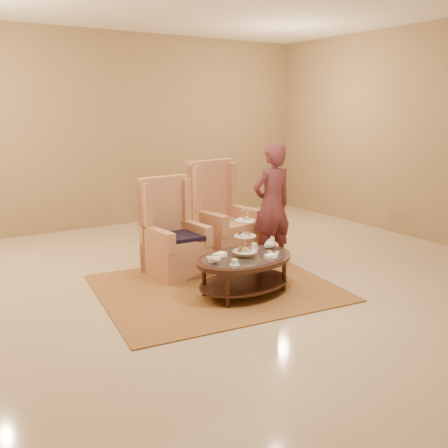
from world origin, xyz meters
TOP-DOWN VIEW (x-y plane):
  - ground at (0.00, 0.00)m, footprint 8.00×8.00m
  - ceiling at (0.00, 0.00)m, footprint 8.00×8.00m
  - wall_back at (0.00, 4.00)m, footprint 8.00×0.04m
  - wall_right at (4.00, 0.00)m, footprint 0.04×8.00m
  - rug at (-0.17, 0.05)m, footprint 2.99×2.58m
  - tea_table at (0.02, -0.28)m, footprint 1.34×0.99m
  - armchair_left at (-0.36, 0.86)m, footprint 0.76×0.79m
  - armchair_right at (0.55, 1.13)m, footprint 0.87×0.90m
  - person at (1.00, 0.49)m, footprint 0.62×0.41m

SIDE VIEW (x-z plane):
  - ground at x=0.00m, z-range 0.00..0.00m
  - ceiling at x=0.00m, z-range -0.01..0.01m
  - rug at x=-0.17m, z-range 0.00..0.01m
  - tea_table at x=0.02m, z-range -0.14..0.90m
  - armchair_left at x=-0.36m, z-range -0.21..1.08m
  - armchair_right at x=0.55m, z-range -0.23..1.19m
  - person at x=1.00m, z-range 0.00..1.71m
  - wall_back at x=0.00m, z-range 0.00..3.50m
  - wall_right at x=4.00m, z-range 0.00..3.50m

